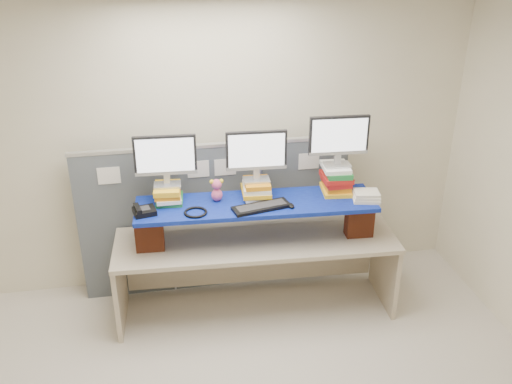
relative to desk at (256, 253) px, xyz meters
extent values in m
cube|color=beige|center=(-0.31, -1.30, 0.78)|extent=(5.00, 4.00, 2.80)
cube|color=white|center=(-0.31, -1.30, 2.18)|extent=(5.00, 4.00, 0.01)
cube|color=#4C535A|center=(-1.17, 0.48, 0.13)|extent=(0.85, 0.05, 1.50)
cube|color=#4C535A|center=(-0.31, 0.48, 0.13)|extent=(0.85, 0.05, 1.50)
cube|color=#4C535A|center=(0.56, 0.48, 0.13)|extent=(0.85, 0.05, 1.50)
cube|color=silver|center=(-0.31, 0.48, 0.90)|extent=(2.60, 0.06, 0.03)
cube|color=white|center=(-1.26, 0.45, 0.68)|extent=(0.20, 0.00, 0.16)
cube|color=white|center=(-0.46, 0.45, 0.68)|extent=(0.20, 0.00, 0.16)
cube|color=white|center=(-0.21, 0.45, 0.68)|extent=(0.20, 0.00, 0.16)
cube|color=white|center=(0.59, 0.45, 0.68)|extent=(0.20, 0.00, 0.16)
cube|color=#BBAA8E|center=(0.00, 0.00, 0.13)|extent=(2.57, 0.87, 0.04)
cube|color=#BBAA8E|center=(-1.24, 0.07, -0.25)|extent=(0.08, 0.69, 0.73)
cube|color=#BBAA8E|center=(1.24, -0.07, -0.25)|extent=(0.08, 0.69, 0.73)
cube|color=brown|center=(-0.94, 0.00, 0.32)|extent=(0.25, 0.14, 0.33)
cube|color=brown|center=(0.93, -0.10, 0.32)|extent=(0.25, 0.14, 0.33)
cube|color=navy|center=(0.00, 0.00, 0.50)|extent=(2.12, 0.63, 0.04)
cube|color=#207932|center=(-0.74, 0.16, 0.54)|extent=(0.25, 0.29, 0.03)
cube|color=white|center=(-0.75, 0.16, 0.58)|extent=(0.21, 0.29, 0.03)
cube|color=orange|center=(-0.75, 0.16, 0.61)|extent=(0.24, 0.30, 0.04)
cube|color=yellow|center=(-0.75, 0.15, 0.65)|extent=(0.25, 0.30, 0.05)
cube|color=white|center=(0.02, 0.13, 0.54)|extent=(0.23, 0.30, 0.03)
cube|color=yellow|center=(0.02, 0.12, 0.58)|extent=(0.27, 0.31, 0.04)
cube|color=white|center=(0.03, 0.12, 0.62)|extent=(0.26, 0.29, 0.04)
cube|color=orange|center=(0.03, 0.11, 0.66)|extent=(0.23, 0.28, 0.04)
cube|color=yellow|center=(0.75, 0.08, 0.54)|extent=(0.28, 0.32, 0.04)
cube|color=orange|center=(0.76, 0.09, 0.58)|extent=(0.23, 0.27, 0.05)
cube|color=red|center=(0.75, 0.08, 0.63)|extent=(0.22, 0.27, 0.04)
cube|color=red|center=(0.75, 0.07, 0.67)|extent=(0.26, 0.29, 0.05)
cube|color=#207932|center=(0.76, 0.07, 0.72)|extent=(0.24, 0.29, 0.05)
cube|color=white|center=(0.74, 0.09, 0.76)|extent=(0.25, 0.30, 0.04)
cube|color=#AFB0B5|center=(-0.75, 0.16, 0.68)|extent=(0.24, 0.16, 0.02)
cube|color=#AFB0B5|center=(-0.75, 0.16, 0.74)|extent=(0.05, 0.04, 0.09)
cube|color=black|center=(-0.75, 0.16, 0.96)|extent=(0.53, 0.06, 0.35)
cube|color=white|center=(-0.75, 0.14, 0.96)|extent=(0.48, 0.03, 0.31)
cube|color=#AFB0B5|center=(0.03, 0.12, 0.69)|extent=(0.24, 0.16, 0.02)
cube|color=#AFB0B5|center=(0.03, 0.12, 0.74)|extent=(0.05, 0.04, 0.09)
cube|color=black|center=(0.03, 0.12, 0.96)|extent=(0.53, 0.06, 0.35)
cube|color=white|center=(0.03, 0.10, 0.96)|extent=(0.48, 0.03, 0.31)
cube|color=#AFB0B5|center=(0.75, 0.08, 0.79)|extent=(0.24, 0.16, 0.02)
cube|color=#AFB0B5|center=(0.75, 0.08, 0.84)|extent=(0.05, 0.04, 0.09)
cube|color=black|center=(0.75, 0.08, 1.07)|extent=(0.53, 0.06, 0.35)
cube|color=white|center=(0.75, 0.06, 1.07)|extent=(0.48, 0.03, 0.31)
cube|color=black|center=(0.02, -0.12, 0.54)|extent=(0.52, 0.27, 0.03)
cube|color=#29282B|center=(0.02, -0.12, 0.55)|extent=(0.45, 0.20, 0.00)
ellipsoid|color=black|center=(0.28, -0.14, 0.54)|extent=(0.07, 0.10, 0.03)
cube|color=black|center=(-0.96, -0.04, 0.55)|extent=(0.21, 0.20, 0.05)
cube|color=#29282B|center=(-0.96, -0.04, 0.57)|extent=(0.11, 0.11, 0.01)
cube|color=black|center=(-1.01, -0.05, 0.59)|extent=(0.07, 0.17, 0.03)
torus|color=black|center=(-0.54, -0.11, 0.53)|extent=(0.26, 0.26, 0.02)
ellipsoid|color=#DC5480|center=(-0.33, 0.09, 0.58)|extent=(0.10, 0.09, 0.11)
sphere|color=#DC5480|center=(-0.33, 0.09, 0.68)|extent=(0.09, 0.09, 0.09)
sphere|color=yellow|center=(-0.37, 0.09, 0.71)|extent=(0.04, 0.04, 0.04)
sphere|color=yellow|center=(-0.29, 0.09, 0.71)|extent=(0.04, 0.04, 0.04)
cube|color=#ECE5C9|center=(0.96, -0.13, 0.54)|extent=(0.26, 0.23, 0.03)
cube|color=#ECE5C9|center=(0.96, -0.13, 0.57)|extent=(0.25, 0.22, 0.03)
cube|color=#ECE5C9|center=(0.96, -0.13, 0.59)|extent=(0.24, 0.20, 0.03)
camera|label=1|loc=(-0.81, -4.37, 2.76)|focal=40.00mm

